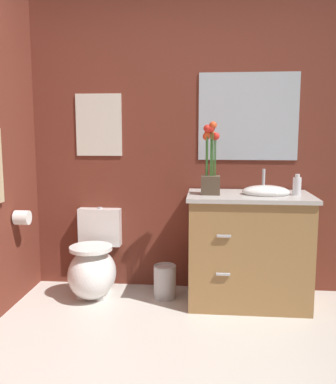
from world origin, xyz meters
TOP-DOWN VIEW (x-y plane):
  - wall_back at (0.20, 1.77)m, footprint 4.17×0.05m
  - toilet at (-0.78, 1.47)m, footprint 0.38×0.59m
  - vanity_cabinet at (0.46, 1.44)m, footprint 0.94×0.56m
  - flower_vase at (0.16, 1.42)m, footprint 0.14×0.14m
  - soap_bottle at (0.80, 1.43)m, footprint 0.06×0.06m
  - trash_bin at (-0.19, 1.47)m, footprint 0.18×0.18m
  - wall_poster at (-0.78, 1.74)m, footprint 0.39×0.01m
  - wall_mirror at (0.46, 1.74)m, footprint 0.80×0.01m
  - toilet_paper_roll at (-1.27, 1.27)m, footprint 0.11×0.11m

SIDE VIEW (x-z plane):
  - trash_bin at x=-0.19m, z-range 0.00..0.27m
  - toilet at x=-0.78m, z-range -0.10..0.59m
  - vanity_cabinet at x=0.46m, z-range -0.08..0.96m
  - toilet_paper_roll at x=-1.27m, z-range 0.62..0.74m
  - soap_bottle at x=0.80m, z-range 0.85..1.01m
  - flower_vase at x=0.16m, z-range 0.79..1.34m
  - wall_back at x=0.20m, z-range 0.00..2.50m
  - wall_poster at x=-0.78m, z-range 1.13..1.64m
  - wall_mirror at x=0.46m, z-range 1.10..1.80m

